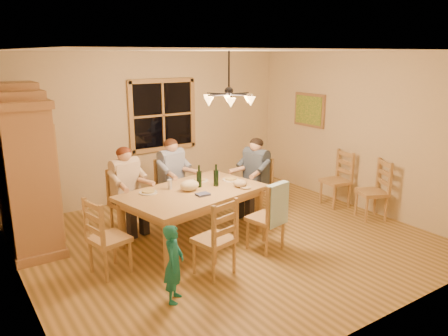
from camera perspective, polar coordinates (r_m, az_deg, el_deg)
floor at (r=6.52m, az=0.58°, el=-9.39°), size 5.50×5.50×0.00m
ceiling at (r=5.95m, az=0.65°, el=15.09°), size 5.50×5.00×0.02m
wall_back at (r=8.24m, az=-9.30°, el=5.38°), size 5.50×0.02×2.70m
wall_left at (r=5.11m, az=-25.73°, el=-1.66°), size 0.02×5.00×2.70m
wall_right at (r=7.95m, az=17.26°, el=4.57°), size 0.02×5.00×2.70m
window at (r=8.26m, az=-7.99°, el=6.86°), size 1.30×0.06×1.30m
painting at (r=8.68m, az=11.07°, el=7.44°), size 0.06×0.78×0.64m
chandelier at (r=5.97m, az=0.64°, el=9.11°), size 0.77×0.68×0.71m
armoire at (r=6.59m, az=-24.52°, el=-0.73°), size 0.66×1.40×2.30m
dining_table at (r=6.31m, az=-4.08°, el=-3.79°), size 2.21×1.61×0.76m
chair_far_left at (r=6.85m, az=-12.46°, el=-5.77°), size 0.52×0.50×0.99m
chair_far_right at (r=7.34m, az=-6.68°, el=-4.12°), size 0.52×0.50×0.99m
chair_near_left at (r=5.49m, az=-1.29°, el=-10.77°), size 0.52×0.50×0.99m
chair_near_right at (r=6.16m, az=5.41°, el=-7.86°), size 0.52×0.50×0.99m
chair_end_left at (r=5.68m, az=-14.66°, el=-10.33°), size 0.50×0.52×0.99m
chair_end_right at (r=7.37m, az=4.05°, el=-3.99°), size 0.50×0.52×0.99m
adult_woman at (r=6.69m, az=-12.71°, el=-1.45°), size 0.46×0.49×0.87m
adult_plaid_man at (r=7.19m, az=-6.81°, el=-0.06°), size 0.46×0.49×0.87m
adult_slate_man at (r=7.21m, az=4.13°, el=0.06°), size 0.49×0.46×0.87m
towel at (r=5.91m, az=6.94°, el=-4.77°), size 0.39×0.18×0.58m
wine_bottle_a at (r=6.39m, az=-3.28°, el=-1.07°), size 0.08×0.08×0.33m
wine_bottle_b at (r=6.43m, az=-1.04°, el=-0.95°), size 0.08×0.08×0.33m
plate_woman at (r=6.24m, az=-9.88°, el=-3.17°), size 0.26×0.26×0.02m
plate_plaid at (r=6.73m, az=-3.20°, el=-1.64°), size 0.26×0.26×0.02m
plate_slate at (r=6.75m, az=0.90°, el=-1.55°), size 0.26×0.26×0.02m
wine_glass_a at (r=6.36m, az=-7.09°, el=-2.14°), size 0.06×0.06×0.14m
wine_glass_b at (r=6.76m, az=-0.89°, el=-1.00°), size 0.06×0.06×0.14m
cap at (r=6.42m, az=2.12°, el=-2.01°), size 0.20×0.20×0.11m
napkin at (r=6.06m, az=-2.79°, el=-3.45°), size 0.21×0.17×0.03m
cloth_bundle at (r=6.26m, az=-4.52°, el=-2.27°), size 0.28×0.22×0.15m
child at (r=4.90m, az=-6.57°, el=-12.29°), size 0.37×0.39×0.89m
chair_spare_front at (r=7.61m, az=18.67°, el=-4.13°), size 0.56×0.57×0.99m
chair_spare_back at (r=8.08m, az=14.31°, el=-2.71°), size 0.47×0.49×0.99m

